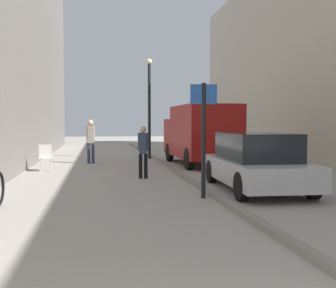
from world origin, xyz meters
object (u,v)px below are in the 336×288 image
cafe_chair_near_window (45,156)px  pedestrian_mid_block (91,138)px  street_sign_post (204,130)px  lamp_post (149,102)px  delivery_van (200,133)px  parked_car (256,162)px  pedestrian_main_foreground (143,148)px

cafe_chair_near_window → pedestrian_mid_block: bearing=-127.3°
street_sign_post → lamp_post: lamp_post is taller
delivery_van → cafe_chair_near_window: bearing=-170.6°
parked_car → lamp_post: bearing=101.5°
delivery_van → parked_car: (-0.17, -6.42, -0.57)m
delivery_van → street_sign_post: (-1.78, -7.32, 0.26)m
parked_car → street_sign_post: size_ratio=1.64×
parked_car → street_sign_post: street_sign_post is taller
parked_car → lamp_post: (-1.53, 9.67, 2.01)m
street_sign_post → pedestrian_main_foreground: bearing=-66.1°
pedestrian_mid_block → lamp_post: bearing=41.2°
delivery_van → parked_car: 6.44m
cafe_chair_near_window → street_sign_post: bearing=118.7°
street_sign_post → cafe_chair_near_window: street_sign_post is taller
delivery_van → cafe_chair_near_window: (-5.98, -1.20, -0.74)m
cafe_chair_near_window → lamp_post: bearing=-139.6°
street_sign_post → parked_car: bearing=-142.5°
pedestrian_main_foreground → cafe_chair_near_window: bearing=-27.5°
pedestrian_mid_block → lamp_post: size_ratio=0.39×
pedestrian_main_foreground → delivery_van: 4.71m
pedestrian_mid_block → street_sign_post: size_ratio=0.71×
parked_car → street_sign_post: 2.03m
pedestrian_mid_block → delivery_van: (4.43, -1.31, 0.23)m
lamp_post → cafe_chair_near_window: bearing=-133.8°
parked_car → street_sign_post: bearing=-148.2°
pedestrian_main_foreground → street_sign_post: (0.98, -3.53, 0.61)m
cafe_chair_near_window → pedestrian_main_foreground: bearing=135.3°
pedestrian_main_foreground → delivery_van: bearing=-114.8°
parked_car → cafe_chair_near_window: parked_car is taller
delivery_van → pedestrian_mid_block: bearing=161.5°
delivery_van → cafe_chair_near_window: size_ratio=5.39×
delivery_van → street_sign_post: 7.54m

